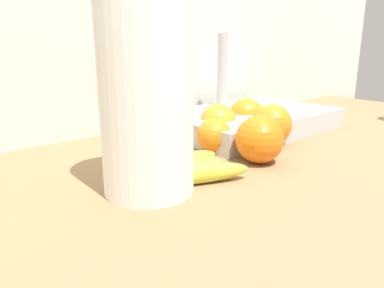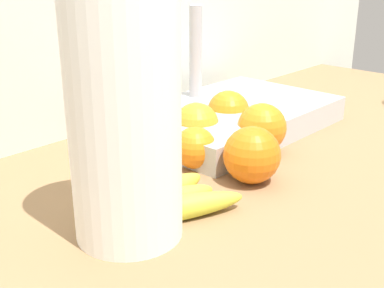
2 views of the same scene
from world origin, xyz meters
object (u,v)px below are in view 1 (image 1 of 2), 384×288
Objects in this scene: orange_back_right at (246,115)px; orange_back_left at (214,135)px; orange_far_right at (218,122)px; paper_towel_roll at (146,84)px; banana_bunch at (171,168)px; sink_basin at (248,119)px; orange_right at (260,139)px; orange_front at (272,124)px.

orange_back_right is 1.20× the size of orange_back_left.
orange_far_right is 0.24× the size of paper_towel_roll.
banana_bunch is 0.60× the size of paper_towel_roll.
banana_bunch is 0.50× the size of sink_basin.
paper_towel_roll reaches higher than banana_bunch.
orange_back_right is 0.18m from orange_back_left.
orange_far_right is 0.99× the size of orange_back_right.
paper_towel_roll reaches higher than sink_basin.
orange_right is 1.01× the size of orange_front.
orange_back_left is 0.24m from paper_towel_roll.
orange_front is at bearing -110.27° from orange_back_right.
sink_basin reaches higher than orange_front.
paper_towel_roll is at bearing -157.59° from sink_basin.
orange_right is 0.16m from orange_far_right.
orange_back_left is at bearing -138.47° from orange_far_right.
paper_towel_roll reaches higher than orange_back_left.
banana_bunch is 0.17m from orange_right.
banana_bunch is 2.57× the size of orange_far_right.
sink_basin is at bearing 63.02° from orange_front.
orange_back_right is at bearing 23.12° from banana_bunch.
paper_towel_roll is (-0.21, 0.02, 0.11)m from orange_right.
sink_basin reaches higher than banana_bunch.
sink_basin is at bearing 29.21° from orange_back_right.
orange_back_right is (0.04, 0.10, -0.00)m from orange_front.
orange_back_left is at bearing 21.26° from paper_towel_roll.
banana_bunch is at bearing 14.25° from paper_towel_roll.
orange_far_right is 0.20× the size of sink_basin.
orange_back_left is 0.20m from sink_basin.
sink_basin is (0.38, 0.16, -0.12)m from paper_towel_roll.
orange_front is at bearing 29.25° from orange_right.
orange_front is 0.25× the size of paper_towel_roll.
orange_right is at bearing -150.75° from orange_front.
orange_back_left is 0.20× the size of paper_towel_roll.
paper_towel_roll is (-0.19, -0.08, 0.12)m from orange_back_left.
orange_far_right is 0.10m from orange_back_right.
orange_back_left is 0.17× the size of sink_basin.
orange_back_right is 0.03m from sink_basin.
orange_right is 0.25× the size of paper_towel_roll.
orange_right is at bearing -9.96° from banana_bunch.
orange_front reaches higher than orange_back_right.
orange_front reaches higher than orange_far_right.
orange_right is 1.07× the size of orange_far_right.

